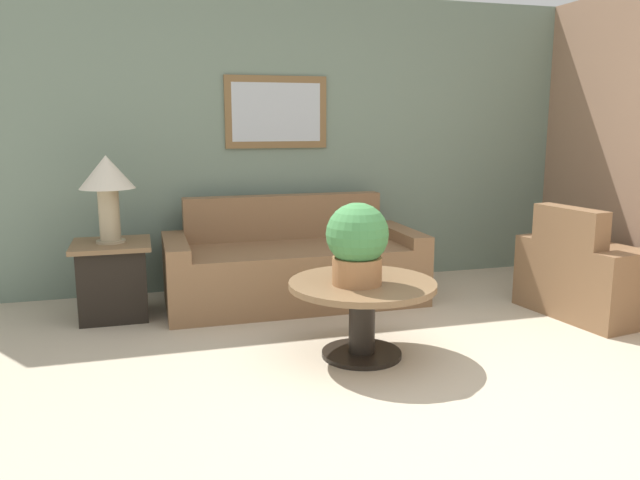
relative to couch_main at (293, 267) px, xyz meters
name	(u,v)px	position (x,y,z in m)	size (l,w,h in m)	color
ground_plane	(472,408)	(0.44, -2.21, -0.29)	(20.00, 20.00, 0.00)	#BCAD93
wall_back	(322,142)	(0.43, 0.62, 1.01)	(6.75, 0.09, 2.60)	slate
couch_main	(293,267)	(0.00, 0.00, 0.00)	(2.10, 0.91, 0.86)	brown
armchair	(598,277)	(2.23, -0.98, 0.00)	(1.03, 1.09, 0.86)	brown
coffee_table	(362,302)	(0.13, -1.35, 0.07)	(0.94, 0.94, 0.50)	black
side_table	(113,279)	(-1.43, -0.04, 0.01)	(0.58, 0.58, 0.59)	black
table_lamp	(107,181)	(-1.43, -0.04, 0.76)	(0.41, 0.41, 0.66)	tan
potted_plant_on_table	(357,242)	(0.07, -1.40, 0.47)	(0.39, 0.39, 0.51)	#9E6B42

